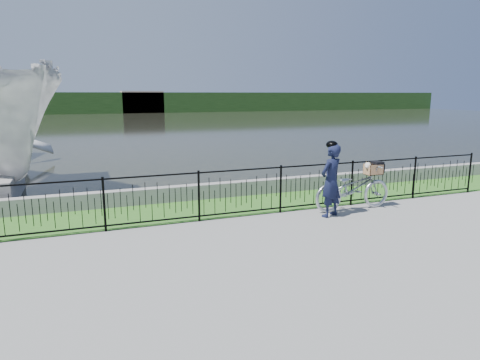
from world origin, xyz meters
name	(u,v)px	position (x,y,z in m)	size (l,w,h in m)	color
ground	(270,238)	(0.00, 0.00, 0.00)	(120.00, 120.00, 0.00)	gray
grass_strip	(227,206)	(0.00, 2.60, 0.00)	(60.00, 2.00, 0.01)	#336A21
water	(117,125)	(0.00, 33.00, 0.00)	(120.00, 120.00, 0.00)	#27281D
quay_wall	(215,190)	(0.00, 3.60, 0.20)	(60.00, 0.30, 0.40)	gray
fence	(241,193)	(0.00, 1.60, 0.58)	(14.00, 0.06, 1.15)	black
far_treeline	(99,103)	(0.00, 60.00, 1.50)	(120.00, 6.00, 3.00)	#224319
far_building_right	(142,102)	(6.00, 58.50, 1.60)	(6.00, 3.00, 3.20)	#A49283
bicycle_rig	(353,188)	(2.77, 1.22, 0.55)	(2.07, 0.72, 1.18)	#B0B6BD
cyclist	(331,180)	(1.93, 0.92, 0.87)	(0.72, 0.61, 1.75)	black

